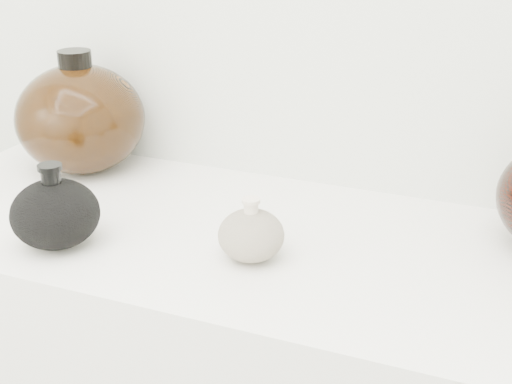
% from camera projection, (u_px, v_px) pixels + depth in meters
% --- Properties ---
extents(black_gourd_vase, '(0.15, 0.15, 0.13)m').
position_uv_depth(black_gourd_vase, '(55.00, 213.00, 1.08)').
color(black_gourd_vase, black).
rests_on(black_gourd_vase, display_counter).
extents(cream_gourd_vase, '(0.13, 0.13, 0.10)m').
position_uv_depth(cream_gourd_vase, '(251.00, 235.00, 1.05)').
color(cream_gourd_vase, beige).
rests_on(cream_gourd_vase, display_counter).
extents(left_round_pot, '(0.29, 0.29, 0.23)m').
position_uv_depth(left_round_pot, '(81.00, 118.00, 1.36)').
color(left_round_pot, black).
rests_on(left_round_pot, display_counter).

